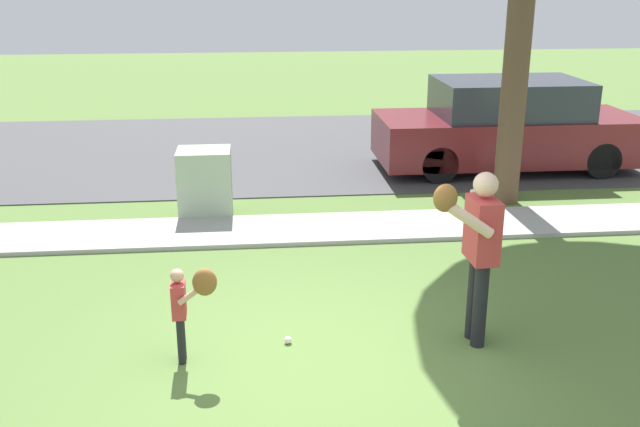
% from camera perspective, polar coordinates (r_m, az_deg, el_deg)
% --- Properties ---
extents(ground_plane, '(48.00, 48.00, 0.00)m').
position_cam_1_polar(ground_plane, '(10.13, -2.32, -1.61)').
color(ground_plane, '#567538').
extents(sidewalk_strip, '(36.00, 1.20, 0.06)m').
position_cam_1_polar(sidewalk_strip, '(10.21, -2.36, -1.26)').
color(sidewalk_strip, '#A3A39E').
rests_on(sidewalk_strip, ground).
extents(road_surface, '(36.00, 6.80, 0.02)m').
position_cam_1_polar(road_surface, '(15.01, -3.50, 5.12)').
color(road_surface, '#424244').
rests_on(road_surface, ground).
extents(person_adult, '(0.69, 0.66, 1.74)m').
position_cam_1_polar(person_adult, '(6.99, 12.33, -2.16)').
color(person_adult, black).
rests_on(person_adult, ground).
extents(person_child, '(0.43, 0.37, 0.98)m').
position_cam_1_polar(person_child, '(6.75, -10.40, -6.70)').
color(person_child, black).
rests_on(person_child, ground).
extents(baseball, '(0.07, 0.07, 0.07)m').
position_cam_1_polar(baseball, '(7.24, -2.55, -9.92)').
color(baseball, white).
rests_on(baseball, ground).
extents(utility_cabinet, '(0.78, 0.68, 1.00)m').
position_cam_1_polar(utility_cabinet, '(10.92, -9.04, 2.43)').
color(utility_cabinet, '#9EB293').
rests_on(utility_cabinet, ground).
extents(parked_suv_maroon, '(4.70, 1.90, 1.63)m').
position_cam_1_polar(parked_suv_maroon, '(13.73, 14.51, 6.63)').
color(parked_suv_maroon, maroon).
rests_on(parked_suv_maroon, road_surface).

